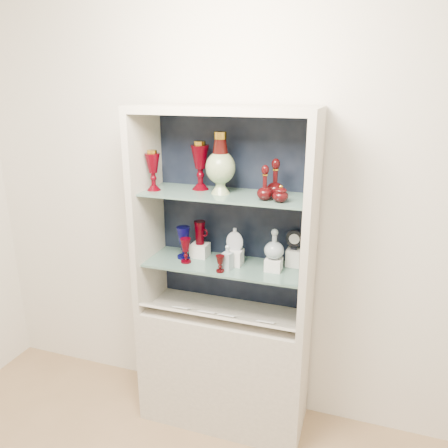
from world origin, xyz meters
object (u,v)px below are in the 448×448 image
(pedestal_lamp_left, at_px, (153,170))
(cameo_medallion, at_px, (294,240))
(ruby_decanter_a, at_px, (265,181))
(lidded_bowl, at_px, (280,193))
(cobalt_goblet, at_px, (184,243))
(ruby_goblet_small, at_px, (220,264))
(ruby_pitcher, at_px, (200,233))
(pedestal_lamp_right, at_px, (200,166))
(flat_flask, at_px, (235,239))
(clear_round_decanter, at_px, (274,245))
(ruby_goblet_tall, at_px, (186,250))
(clear_square_bottle, at_px, (228,257))
(enamel_urn, at_px, (220,163))
(ruby_decanter_b, at_px, (275,177))

(pedestal_lamp_left, xyz_separation_m, cameo_medallion, (0.79, 0.15, -0.38))
(ruby_decanter_a, xyz_separation_m, lidded_bowl, (0.09, -0.01, -0.06))
(pedestal_lamp_left, relative_size, ruby_decanter_a, 1.10)
(lidded_bowl, bearing_deg, cobalt_goblet, 170.34)
(ruby_goblet_small, relative_size, ruby_pitcher, 0.68)
(ruby_decanter_a, bearing_deg, pedestal_lamp_right, 162.58)
(ruby_decanter_a, relative_size, cameo_medallion, 1.77)
(pedestal_lamp_right, xyz_separation_m, cobalt_goblet, (-0.10, -0.04, -0.46))
(ruby_decanter_a, distance_m, flat_flask, 0.42)
(ruby_goblet_small, distance_m, clear_round_decanter, 0.32)
(ruby_decanter_a, bearing_deg, ruby_goblet_tall, 177.28)
(ruby_goblet_tall, xyz_separation_m, clear_round_decanter, (0.51, 0.05, 0.08))
(ruby_goblet_tall, distance_m, clear_square_bottle, 0.26)
(enamel_urn, xyz_separation_m, ruby_decanter_b, (0.30, 0.02, -0.06))
(ruby_pitcher, distance_m, cameo_medallion, 0.56)
(clear_round_decanter, bearing_deg, flat_flask, 178.04)
(ruby_goblet_small, height_order, ruby_pitcher, ruby_pitcher)
(enamel_urn, height_order, lidded_bowl, enamel_urn)
(clear_round_decanter, bearing_deg, ruby_decanter_b, 125.97)
(ruby_goblet_small, height_order, clear_square_bottle, clear_square_bottle)
(ruby_goblet_small, distance_m, cameo_medallion, 0.44)
(ruby_pitcher, height_order, clear_square_bottle, ruby_pitcher)
(ruby_pitcher, relative_size, cameo_medallion, 1.22)
(cobalt_goblet, relative_size, ruby_goblet_small, 2.00)
(ruby_pitcher, relative_size, clear_round_decanter, 0.86)
(ruby_decanter_b, relative_size, clear_round_decanter, 1.32)
(lidded_bowl, height_order, clear_round_decanter, lidded_bowl)
(pedestal_lamp_left, relative_size, flat_flask, 1.68)
(pedestal_lamp_left, distance_m, ruby_pitcher, 0.46)
(clear_square_bottle, bearing_deg, pedestal_lamp_left, 177.54)
(pedestal_lamp_left, height_order, ruby_decanter_b, pedestal_lamp_left)
(ruby_decanter_b, relative_size, ruby_goblet_small, 2.27)
(pedestal_lamp_left, distance_m, cobalt_goblet, 0.47)
(enamel_urn, bearing_deg, ruby_goblet_tall, -166.84)
(enamel_urn, xyz_separation_m, ruby_decanter_a, (0.27, -0.07, -0.06))
(clear_square_bottle, height_order, flat_flask, flat_flask)
(pedestal_lamp_right, distance_m, lidded_bowl, 0.52)
(pedestal_lamp_left, relative_size, pedestal_lamp_right, 0.83)
(ruby_decanter_b, bearing_deg, ruby_decanter_a, -112.14)
(ruby_decanter_a, height_order, lidded_bowl, ruby_decanter_a)
(enamel_urn, bearing_deg, pedestal_lamp_left, -173.19)
(ruby_decanter_b, distance_m, flat_flask, 0.43)
(enamel_urn, relative_size, ruby_decanter_a, 1.63)
(pedestal_lamp_left, height_order, clear_round_decanter, pedestal_lamp_left)
(lidded_bowl, xyz_separation_m, flat_flask, (-0.27, 0.09, -0.31))
(ruby_goblet_small, height_order, clear_round_decanter, clear_round_decanter)
(ruby_goblet_tall, bearing_deg, lidded_bowl, -3.78)
(ruby_goblet_small, xyz_separation_m, flat_flask, (0.04, 0.12, 0.11))
(pedestal_lamp_left, bearing_deg, cameo_medallion, 10.84)
(enamel_urn, distance_m, clear_square_bottle, 0.52)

